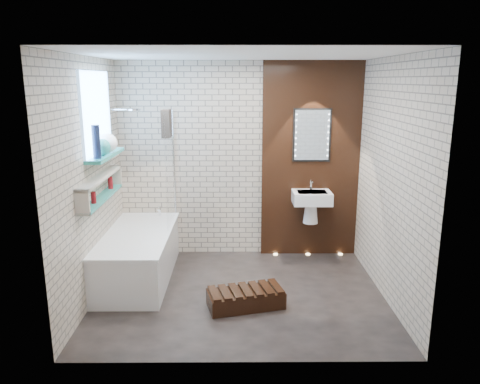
{
  "coord_description": "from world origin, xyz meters",
  "views": [
    {
      "loc": [
        -0.03,
        -4.8,
        2.36
      ],
      "look_at": [
        0.0,
        0.15,
        1.15
      ],
      "focal_mm": 34.54,
      "sensor_mm": 36.0,
      "label": 1
    }
  ],
  "objects_px": {
    "walnut_step": "(246,299)",
    "bath_screen": "(170,168)",
    "washbasin": "(311,202)",
    "bathtub": "(139,255)",
    "led_mirror": "(312,135)"
  },
  "relations": [
    {
      "from": "walnut_step",
      "to": "bath_screen",
      "type": "bearing_deg",
      "value": 127.93
    },
    {
      "from": "washbasin",
      "to": "bath_screen",
      "type": "bearing_deg",
      "value": -174.22
    },
    {
      "from": "bath_screen",
      "to": "washbasin",
      "type": "xyz_separation_m",
      "value": [
        1.82,
        0.18,
        -0.49
      ]
    },
    {
      "from": "bath_screen",
      "to": "walnut_step",
      "type": "distance_m",
      "value": 1.92
    },
    {
      "from": "bathtub",
      "to": "walnut_step",
      "type": "distance_m",
      "value": 1.5
    },
    {
      "from": "bath_screen",
      "to": "washbasin",
      "type": "height_order",
      "value": "bath_screen"
    },
    {
      "from": "bath_screen",
      "to": "walnut_step",
      "type": "xyz_separation_m",
      "value": [
        0.93,
        -1.19,
        -1.19
      ]
    },
    {
      "from": "bath_screen",
      "to": "washbasin",
      "type": "bearing_deg",
      "value": 5.78
    },
    {
      "from": "bath_screen",
      "to": "walnut_step",
      "type": "height_order",
      "value": "bath_screen"
    },
    {
      "from": "bathtub",
      "to": "led_mirror",
      "type": "distance_m",
      "value": 2.68
    },
    {
      "from": "bathtub",
      "to": "bath_screen",
      "type": "relative_size",
      "value": 1.24
    },
    {
      "from": "bath_screen",
      "to": "walnut_step",
      "type": "bearing_deg",
      "value": -52.07
    },
    {
      "from": "bath_screen",
      "to": "led_mirror",
      "type": "height_order",
      "value": "led_mirror"
    },
    {
      "from": "washbasin",
      "to": "walnut_step",
      "type": "relative_size",
      "value": 0.73
    },
    {
      "from": "bathtub",
      "to": "led_mirror",
      "type": "height_order",
      "value": "led_mirror"
    }
  ]
}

